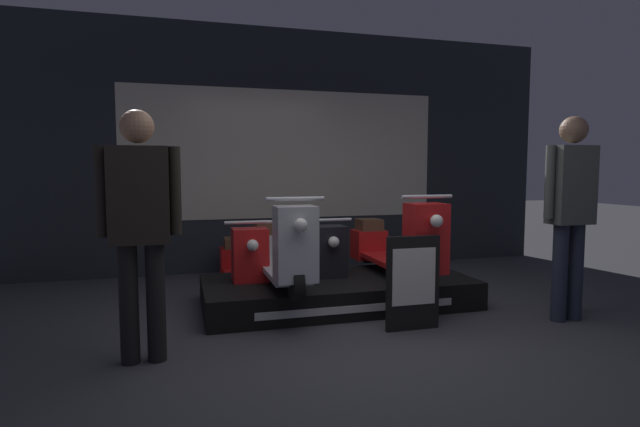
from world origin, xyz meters
TOP-DOWN VIEW (x-y plane):
  - ground_plane at (0.00, 0.00)m, footprint 30.00×30.00m
  - shop_wall_back at (0.00, 3.10)m, footprint 7.63×0.09m
  - display_platform at (0.12, 1.12)m, footprint 2.63×1.17m
  - scooter_display_left at (-0.47, 1.06)m, footprint 0.48×1.78m
  - scooter_display_right at (0.71, 1.06)m, footprint 0.48×1.78m
  - scooter_backrow_0 at (-0.74, 1.88)m, footprint 0.48×1.78m
  - scooter_backrow_1 at (0.05, 1.88)m, footprint 0.48×1.78m
  - person_left_browsing at (-1.65, 0.09)m, footprint 0.56×0.23m
  - person_right_browsing at (1.93, 0.09)m, footprint 0.54×0.23m
  - price_sign_board at (0.48, 0.22)m, footprint 0.47×0.04m
  - street_bollard at (2.16, 0.27)m, footprint 0.09×0.09m

SIDE VIEW (x-z plane):
  - ground_plane at x=0.00m, z-range 0.00..0.00m
  - display_platform at x=0.12m, z-range 0.00..0.27m
  - scooter_backrow_0 at x=-0.74m, z-range -0.11..0.75m
  - scooter_backrow_1 at x=0.05m, z-range -0.11..0.75m
  - price_sign_board at x=0.48m, z-range 0.00..0.80m
  - street_bollard at x=2.16m, z-range 0.00..0.94m
  - scooter_display_left at x=-0.47m, z-range 0.16..1.02m
  - scooter_display_right at x=0.71m, z-range 0.16..1.02m
  - person_left_browsing at x=-1.65m, z-range 0.15..1.90m
  - person_right_browsing at x=1.93m, z-range 0.15..1.96m
  - shop_wall_back at x=0.00m, z-range 0.00..3.20m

